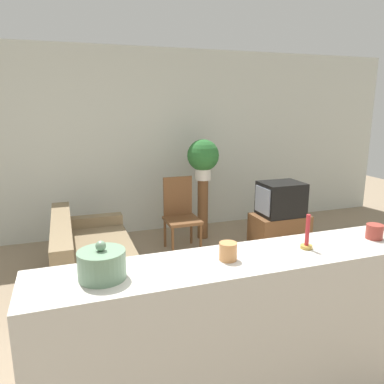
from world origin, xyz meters
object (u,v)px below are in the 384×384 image
(television, at_px, (281,199))
(decorative_bowl, at_px, (102,264))
(wooden_chair, at_px, (180,211))
(couch, at_px, (91,260))
(potted_plant, at_px, (203,157))

(television, relative_size, decorative_bowl, 2.45)
(wooden_chair, relative_size, decorative_bowl, 4.20)
(couch, xyz_separation_m, wooden_chair, (1.22, 0.66, 0.25))
(potted_plant, bearing_deg, couch, -150.46)
(television, height_order, wooden_chair, wooden_chair)
(couch, relative_size, potted_plant, 2.94)
(potted_plant, distance_m, decorative_bowl, 3.58)
(television, relative_size, potted_plant, 0.99)
(wooden_chair, bearing_deg, decorative_bowl, -114.17)
(couch, relative_size, wooden_chair, 1.74)
(potted_plant, bearing_deg, television, -39.04)
(television, distance_m, potted_plant, 1.21)
(wooden_chair, bearing_deg, potted_plant, 32.66)
(couch, bearing_deg, television, 5.65)
(wooden_chair, distance_m, potted_plant, 0.85)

